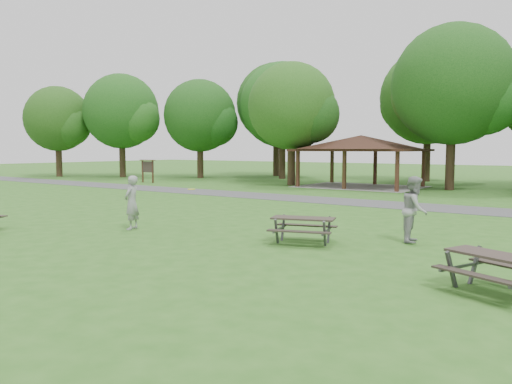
% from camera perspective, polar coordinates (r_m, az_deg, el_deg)
% --- Properties ---
extents(ground, '(160.00, 160.00, 0.00)m').
position_cam_1_polar(ground, '(15.05, -12.14, -5.82)').
color(ground, '#2C611B').
rests_on(ground, ground).
extents(asphalt_path, '(120.00, 3.20, 0.02)m').
position_cam_1_polar(asphalt_path, '(26.45, 10.97, -1.14)').
color(asphalt_path, '#454548').
rests_on(asphalt_path, ground).
extents(pavilion, '(8.60, 7.01, 3.76)m').
position_cam_1_polar(pavilion, '(37.06, 11.92, 5.30)').
color(pavilion, '#3C2115').
rests_on(pavilion, ground).
extents(notice_board, '(1.60, 0.30, 1.88)m').
position_cam_1_polar(notice_board, '(41.72, -12.29, 2.84)').
color(notice_board, '#3A2015').
rests_on(notice_board, ground).
extents(tree_row_a, '(7.56, 7.20, 9.97)m').
position_cam_1_polar(tree_row_a, '(50.43, -15.04, 8.65)').
color(tree_row_a, black).
rests_on(tree_row_a, ground).
extents(tree_row_b, '(7.14, 6.80, 9.28)m').
position_cam_1_polar(tree_row_b, '(47.76, -6.34, 8.41)').
color(tree_row_b, '#322116').
rests_on(tree_row_b, ground).
extents(tree_row_c, '(8.19, 7.80, 10.67)m').
position_cam_1_polar(tree_row_c, '(46.35, 3.16, 9.62)').
color(tree_row_c, '#2F1F15').
rests_on(tree_row_c, ground).
extents(tree_row_d, '(6.93, 6.60, 9.27)m').
position_cam_1_polar(tree_row_d, '(38.16, 4.22, 9.45)').
color(tree_row_d, '#2F2215').
rests_on(tree_row_d, ground).
extents(tree_row_e, '(8.40, 8.00, 11.02)m').
position_cam_1_polar(tree_row_e, '(36.25, 21.73, 10.96)').
color(tree_row_e, black).
rests_on(tree_row_e, ground).
extents(tree_deep_a, '(8.40, 8.00, 11.38)m').
position_cam_1_polar(tree_deep_a, '(50.95, 2.44, 9.87)').
color(tree_deep_a, black).
rests_on(tree_deep_a, ground).
extents(tree_deep_b, '(8.40, 8.00, 11.13)m').
position_cam_1_polar(tree_deep_b, '(45.00, 19.23, 9.94)').
color(tree_deep_b, '#2F1E15').
rests_on(tree_deep_b, ground).
extents(tree_flank_left, '(6.72, 6.40, 8.93)m').
position_cam_1_polar(tree_flank_left, '(53.49, -21.66, 7.57)').
color(tree_flank_left, '#322116').
rests_on(tree_flank_left, ground).
extents(picnic_table_middle, '(2.20, 1.97, 0.80)m').
position_cam_1_polar(picnic_table_middle, '(14.80, 5.41, -3.61)').
color(picnic_table_middle, '#302922').
rests_on(picnic_table_middle, ground).
extents(picnic_table_far, '(2.26, 2.06, 0.80)m').
position_cam_1_polar(picnic_table_far, '(10.70, 25.80, -7.40)').
color(picnic_table_far, '#302723').
rests_on(picnic_table_far, ground).
extents(frisbee_in_flight, '(0.33, 0.33, 0.02)m').
position_cam_1_polar(frisbee_in_flight, '(16.74, -7.38, 0.32)').
color(frisbee_in_flight, yellow).
rests_on(frisbee_in_flight, ground).
extents(frisbee_thrower, '(0.64, 0.79, 1.87)m').
position_cam_1_polar(frisbee_thrower, '(17.74, -14.02, -1.18)').
color(frisbee_thrower, gray).
rests_on(frisbee_thrower, ground).
extents(frisbee_catcher, '(0.93, 1.10, 1.98)m').
position_cam_1_polar(frisbee_catcher, '(15.60, 17.69, -1.90)').
color(frisbee_catcher, '#98989A').
rests_on(frisbee_catcher, ground).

